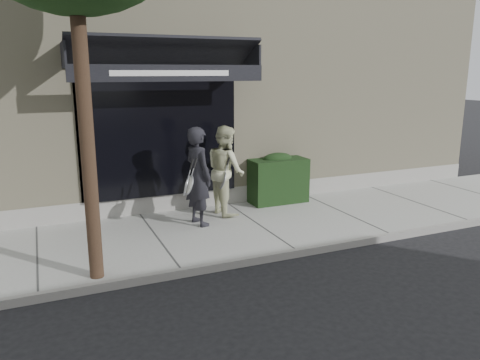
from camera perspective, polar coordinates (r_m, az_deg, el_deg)
name	(u,v)px	position (r m, az deg, el deg)	size (l,w,h in m)	color
ground	(257,229)	(9.31, 2.08, -5.98)	(80.00, 80.00, 0.00)	black
sidewalk	(257,226)	(9.29, 2.08, -5.63)	(20.00, 3.00, 0.12)	gray
curb	(296,253)	(8.00, 6.90, -8.80)	(20.00, 0.10, 0.14)	gray
building_facade	(181,83)	(13.44, -7.15, 11.71)	(14.30, 8.04, 5.64)	#C3B995
hedge	(277,179)	(10.68, 4.56, 0.17)	(1.30, 0.70, 1.14)	black
pedestrian_front	(198,176)	(9.00, -5.10, 0.44)	(0.74, 0.86, 1.91)	black
pedestrian_back	(226,170)	(9.68, -1.76, 1.21)	(0.75, 0.94, 1.86)	beige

